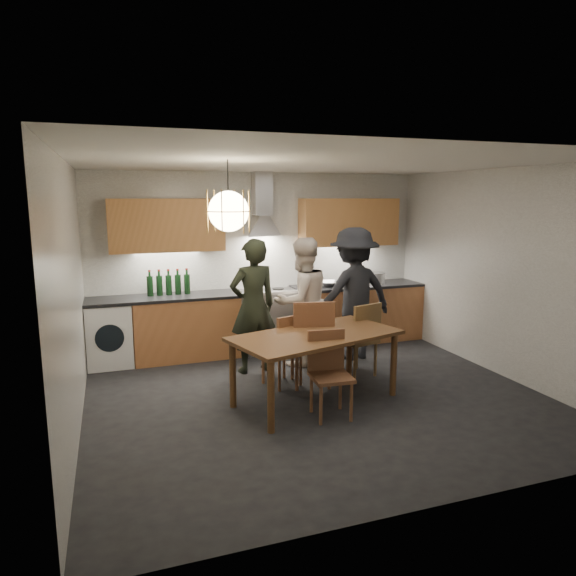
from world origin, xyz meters
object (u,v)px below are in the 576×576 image
object	(u,v)px
person_left	(253,306)
person_mid	(302,302)
wine_bottles	(169,282)
chair_front	(329,367)
person_right	(353,294)
mixing_bowl	(329,284)
stock_pot	(378,278)
chair_back_left	(286,345)
dining_table	(316,342)

from	to	relation	value
person_left	person_mid	size ratio (longest dim) A/B	1.01
person_mid	wine_bottles	size ratio (longest dim) A/B	2.91
chair_front	person_mid	world-z (taller)	person_mid
wine_bottles	person_right	bearing A→B (deg)	-19.51
person_left	wine_bottles	bearing A→B (deg)	-54.15
mixing_bowl	person_right	bearing A→B (deg)	-87.88
wine_bottles	person_mid	bearing A→B (deg)	-27.78
mixing_bowl	chair_front	bearing A→B (deg)	-113.68
mixing_bowl	stock_pot	distance (m)	0.82
person_mid	wine_bottles	bearing A→B (deg)	-42.03
chair_back_left	mixing_bowl	bearing A→B (deg)	-147.94
chair_back_left	stock_pot	bearing A→B (deg)	-162.77
dining_table	mixing_bowl	distance (m)	2.33
person_right	chair_back_left	bearing A→B (deg)	25.30
person_mid	person_left	bearing A→B (deg)	-6.92
stock_pot	person_left	bearing A→B (deg)	-159.32
dining_table	person_left	size ratio (longest dim) A/B	1.16
chair_back_left	wine_bottles	size ratio (longest dim) A/B	1.50
stock_pot	mixing_bowl	bearing A→B (deg)	178.77
chair_back_left	person_right	bearing A→B (deg)	-167.98
person_right	wine_bottles	bearing A→B (deg)	-25.52
chair_front	person_left	xyz separation A→B (m)	(-0.38, 1.55, 0.36)
person_left	person_mid	world-z (taller)	person_left
person_mid	wine_bottles	distance (m)	1.88
person_mid	mixing_bowl	xyz separation A→B (m)	(0.74, 0.78, 0.08)
person_left	stock_pot	distance (m)	2.42
person_right	chair_front	bearing A→B (deg)	50.56
dining_table	wine_bottles	xyz separation A→B (m)	(-1.33, 2.15, 0.40)
person_mid	mixing_bowl	bearing A→B (deg)	-147.68
stock_pot	chair_front	bearing A→B (deg)	-128.06
dining_table	mixing_bowl	size ratio (longest dim) A/B	6.26
person_left	person_right	distance (m)	1.47
person_left	chair_front	bearing A→B (deg)	95.10
person_left	wine_bottles	world-z (taller)	person_left
chair_front	mixing_bowl	bearing A→B (deg)	71.13
wine_bottles	chair_front	bearing A→B (deg)	-62.10
mixing_bowl	chair_back_left	bearing A→B (deg)	-128.65
chair_back_left	person_mid	world-z (taller)	person_mid
person_right	wine_bottles	distance (m)	2.57
wine_bottles	mixing_bowl	bearing A→B (deg)	-2.11
dining_table	chair_front	bearing A→B (deg)	-105.79
chair_front	person_mid	size ratio (longest dim) A/B	0.51
person_left	person_mid	distance (m)	0.71
dining_table	person_left	xyz separation A→B (m)	(-0.38, 1.19, 0.18)
chair_back_left	wine_bottles	bearing A→B (deg)	-73.54
person_right	stock_pot	distance (m)	1.09
person_mid	wine_bottles	xyz separation A→B (m)	(-1.65, 0.87, 0.22)
dining_table	person_left	distance (m)	1.26
stock_pot	chair_back_left	bearing A→B (deg)	-143.48
wine_bottles	chair_back_left	bearing A→B (deg)	-54.25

